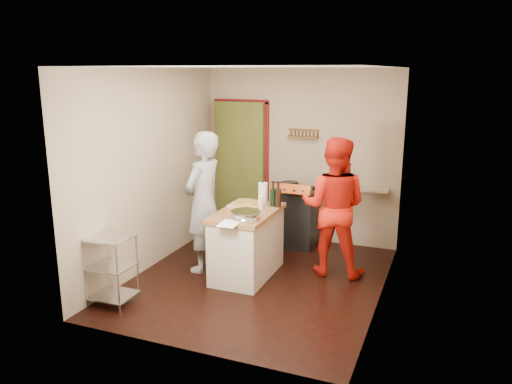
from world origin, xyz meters
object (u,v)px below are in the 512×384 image
wire_shelving (111,267)px  person_red (334,207)px  person_stripe (203,202)px  stove (296,216)px  island (247,241)px

wire_shelving → person_red: person_red is taller
wire_shelving → person_stripe: (0.49, 1.29, 0.47)m
person_stripe → person_red: size_ratio=1.03×
wire_shelving → person_stripe: 1.46m
person_stripe → person_red: person_stripe is taller
stove → person_red: person_red is taller
person_stripe → person_red: 1.67m
stove → wire_shelving: (-1.33, -2.62, -0.01)m
wire_shelving → island: size_ratio=0.61×
stove → wire_shelving: stove is taller
person_red → stove: bearing=-50.2°
island → person_red: 1.18m
wire_shelving → person_red: bearing=40.8°
stove → person_red: (0.75, -0.83, 0.44)m
person_stripe → island: bearing=98.4°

